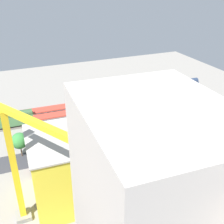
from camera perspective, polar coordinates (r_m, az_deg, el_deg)
ground_plane at (r=102.83m, az=-1.10°, el=-4.72°), size 188.51×188.51×0.00m
rail_bed at (r=121.61m, az=-5.02°, el=0.43°), size 118.22×17.57×0.01m
street_asphalt at (r=98.34m, az=0.13°, el=-6.32°), size 118.07×13.27×0.01m
track_rails at (r=121.54m, az=-5.02°, el=0.51°), size 117.74×11.13×0.12m
platform_canopy_near at (r=113.27m, az=-3.25°, el=0.77°), size 50.39×6.41×4.42m
platform_canopy_far at (r=117.27m, az=-10.26°, el=1.06°), size 53.52×6.82×3.94m
locomotive at (r=134.87m, az=7.56°, el=3.85°), size 14.16×3.10×4.93m
passenger_coach at (r=144.91m, az=14.54°, el=5.45°), size 16.32×3.43×6.04m
freight_coach_far at (r=113.53m, az=-19.94°, el=-1.32°), size 16.30×3.56×6.29m
parked_car_0 at (r=102.91m, az=10.22°, el=-4.68°), size 4.28×2.08×1.69m
parked_car_1 at (r=100.28m, az=7.26°, el=-5.35°), size 4.21×2.02×1.65m
parked_car_2 at (r=97.13m, az=3.64°, el=-6.30°), size 4.28×2.15×1.74m
parked_car_3 at (r=94.77m, az=-0.57°, el=-7.24°), size 4.85×2.02×1.53m
construction_building at (r=75.06m, az=-1.77°, el=-9.83°), size 38.21×20.55×17.83m
construction_roof_slab at (r=70.02m, az=-1.87°, el=-3.82°), size 38.83×21.17×0.40m
tower_crane at (r=62.18m, az=-18.76°, el=-9.25°), size 14.90×23.95×30.85m
box_truck_0 at (r=96.56m, az=3.87°, el=-5.84°), size 9.46×2.58×3.63m
box_truck_1 at (r=88.50m, az=-13.80°, el=-10.09°), size 8.40×2.45×3.57m
street_tree_0 at (r=115.82m, az=15.22°, el=0.97°), size 4.54×4.54×7.45m
street_tree_1 at (r=107.94m, az=9.57°, el=-0.49°), size 4.41×4.41×7.18m
street_tree_2 at (r=96.90m, az=-8.76°, el=-3.65°), size 5.54×5.54×7.93m
street_tree_3 at (r=93.34m, az=-18.55°, el=-5.66°), size 5.31×5.31×8.47m
street_tree_4 at (r=96.77m, az=-7.39°, el=-4.24°), size 4.79×4.79×6.62m
street_tree_5 at (r=98.10m, az=-3.79°, el=-3.75°), size 4.26×4.26×6.14m
traffic_light at (r=89.38m, az=-4.91°, el=-6.64°), size 0.50×0.36×7.01m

